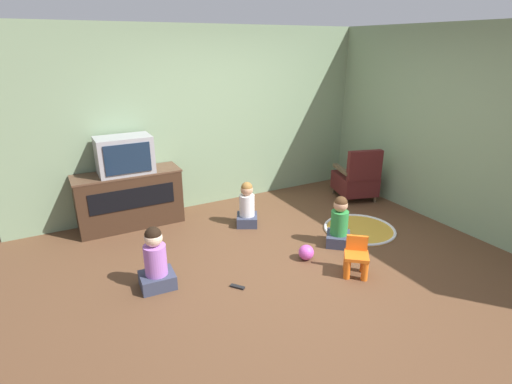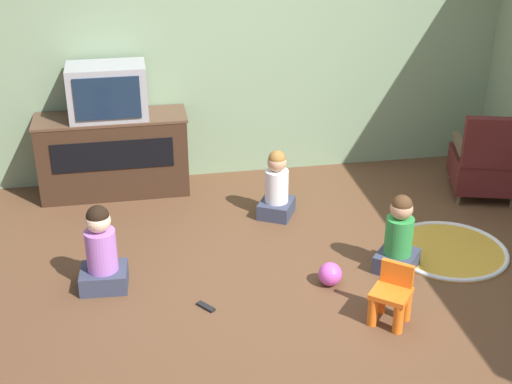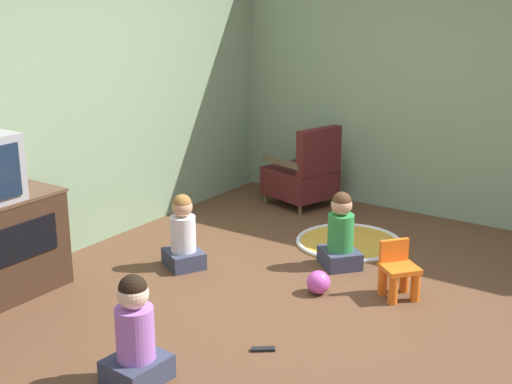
% 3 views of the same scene
% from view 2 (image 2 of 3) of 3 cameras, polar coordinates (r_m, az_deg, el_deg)
% --- Properties ---
extents(ground_plane, '(30.00, 30.00, 0.00)m').
position_cam_2_polar(ground_plane, '(5.40, 4.69, -6.99)').
color(ground_plane, brown).
extents(wall_back, '(5.43, 0.12, 2.57)m').
position_cam_2_polar(wall_back, '(6.76, -1.91, 11.85)').
color(wall_back, gray).
rests_on(wall_back, ground_plane).
extents(tv_cabinet, '(1.36, 0.47, 0.75)m').
position_cam_2_polar(tv_cabinet, '(6.68, -11.33, 3.03)').
color(tv_cabinet, '#382316').
rests_on(tv_cabinet, ground_plane).
extents(television, '(0.68, 0.42, 0.48)m').
position_cam_2_polar(television, '(6.46, -11.79, 7.89)').
color(television, '#939399').
rests_on(television, tv_cabinet).
extents(black_armchair, '(0.70, 0.75, 0.84)m').
position_cam_2_polar(black_armchair, '(6.82, 17.85, 2.15)').
color(black_armchair, brown).
rests_on(black_armchair, ground_plane).
extents(yellow_kid_chair, '(0.34, 0.34, 0.41)m').
position_cam_2_polar(yellow_kid_chair, '(4.94, 10.77, -8.31)').
color(yellow_kid_chair, orange).
rests_on(yellow_kid_chair, ground_plane).
extents(play_mat, '(0.94, 0.94, 0.04)m').
position_cam_2_polar(play_mat, '(5.94, 15.16, -4.50)').
color(play_mat, gold).
rests_on(play_mat, ground_plane).
extents(child_watching_left, '(0.35, 0.32, 0.66)m').
position_cam_2_polar(child_watching_left, '(5.27, -12.25, -4.77)').
color(child_watching_left, '#33384C').
rests_on(child_watching_left, ground_plane).
extents(child_watching_center, '(0.39, 0.40, 0.61)m').
position_cam_2_polar(child_watching_center, '(6.17, 1.66, 0.33)').
color(child_watching_center, '#33384C').
rests_on(child_watching_center, ground_plane).
extents(child_watching_right, '(0.42, 0.42, 0.63)m').
position_cam_2_polar(child_watching_right, '(5.48, 11.34, -3.62)').
color(child_watching_right, '#33384C').
rests_on(child_watching_right, ground_plane).
extents(toy_ball, '(0.18, 0.18, 0.18)m').
position_cam_2_polar(toy_ball, '(5.31, 5.95, -6.55)').
color(toy_ball, '#CC4CB2').
rests_on(toy_ball, ground_plane).
extents(remote_control, '(0.13, 0.15, 0.02)m').
position_cam_2_polar(remote_control, '(5.08, -4.03, -9.14)').
color(remote_control, black).
rests_on(remote_control, ground_plane).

